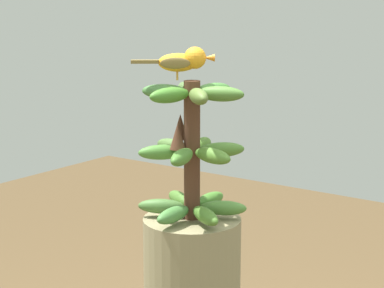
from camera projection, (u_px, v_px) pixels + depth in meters
The scene contains 2 objects.
banana_bunch at pixel (191, 150), 1.55m from camera, with size 0.26×0.25×0.33m.
perched_bird at pixel (184, 61), 1.53m from camera, with size 0.13×0.16×0.08m.
Camera 1 is at (1.23, 0.88, 1.58)m, focal length 62.68 mm.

